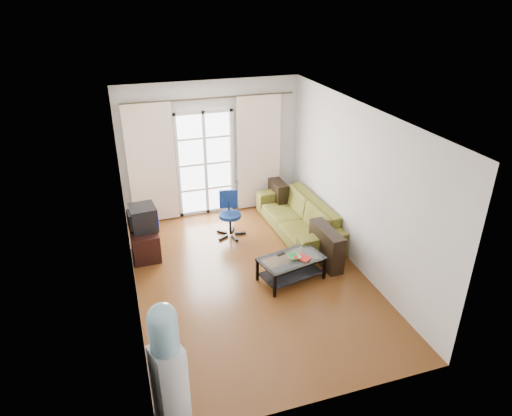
{
  "coord_description": "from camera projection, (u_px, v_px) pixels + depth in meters",
  "views": [
    {
      "loc": [
        -1.8,
        -5.91,
        4.28
      ],
      "look_at": [
        0.21,
        0.35,
        1.06
      ],
      "focal_mm": 32.0,
      "sensor_mm": 36.0,
      "label": 1
    }
  ],
  "objects": [
    {
      "name": "ceiling",
      "position": [
        249.0,
        113.0,
        6.25
      ],
      "size": [
        5.2,
        5.2,
        0.0
      ],
      "primitive_type": "plane",
      "rotation": [
        3.14,
        0.0,
        0.0
      ],
      "color": "white",
      "rests_on": "wall_back"
    },
    {
      "name": "remote",
      "position": [
        281.0,
        254.0,
        7.28
      ],
      "size": [
        0.15,
        0.07,
        0.02
      ],
      "primitive_type": "cube",
      "rotation": [
        0.0,
        0.0,
        0.23
      ],
      "color": "black",
      "rests_on": "coffee_table"
    },
    {
      "name": "wall_front",
      "position": [
        325.0,
        307.0,
        4.62
      ],
      "size": [
        3.6,
        0.02,
        2.7
      ],
      "primitive_type": "cube",
      "color": "silver",
      "rests_on": "floor"
    },
    {
      "name": "radiator",
      "position": [
        252.0,
        193.0,
        9.65
      ],
      "size": [
        0.64,
        0.12,
        0.64
      ],
      "primitive_type": "cube",
      "color": "gray",
      "rests_on": "floor"
    },
    {
      "name": "tv_stand",
      "position": [
        145.0,
        243.0,
        7.91
      ],
      "size": [
        0.47,
        0.69,
        0.5
      ],
      "primitive_type": "cube",
      "rotation": [
        0.0,
        0.0,
        0.03
      ],
      "color": "black",
      "rests_on": "floor"
    },
    {
      "name": "bowl",
      "position": [
        294.0,
        257.0,
        7.18
      ],
      "size": [
        0.2,
        0.2,
        0.05
      ],
      "primitive_type": "imported",
      "rotation": [
        0.0,
        0.0,
        0.0
      ],
      "color": "green",
      "rests_on": "coffee_table"
    },
    {
      "name": "french_door",
      "position": [
        205.0,
        164.0,
        9.1
      ],
      "size": [
        1.16,
        0.06,
        2.15
      ],
      "color": "white",
      "rests_on": "wall_back"
    },
    {
      "name": "water_cooler",
      "position": [
        167.0,
        362.0,
        4.67
      ],
      "size": [
        0.39,
        0.39,
        1.53
      ],
      "rotation": [
        0.0,
        0.0,
        0.31
      ],
      "color": "white",
      "rests_on": "floor"
    },
    {
      "name": "wall_back",
      "position": [
        211.0,
        149.0,
        9.06
      ],
      "size": [
        3.6,
        0.02,
        2.7
      ],
      "primitive_type": "cube",
      "color": "silver",
      "rests_on": "floor"
    },
    {
      "name": "crt_tv",
      "position": [
        142.0,
        218.0,
        7.77
      ],
      "size": [
        0.51,
        0.51,
        0.43
      ],
      "rotation": [
        0.0,
        0.0,
        0.1
      ],
      "color": "black",
      "rests_on": "tv_stand"
    },
    {
      "name": "floor",
      "position": [
        250.0,
        277.0,
        7.43
      ],
      "size": [
        5.2,
        5.2,
        0.0
      ],
      "primitive_type": "plane",
      "color": "brown",
      "rests_on": "ground"
    },
    {
      "name": "wall_right",
      "position": [
        357.0,
        188.0,
        7.33
      ],
      "size": [
        0.02,
        5.2,
        2.7
      ],
      "primitive_type": "cube",
      "color": "silver",
      "rests_on": "floor"
    },
    {
      "name": "sofa",
      "position": [
        298.0,
        217.0,
        8.65
      ],
      "size": [
        2.32,
        1.04,
        0.66
      ],
      "primitive_type": "imported",
      "rotation": [
        0.0,
        0.0,
        -1.54
      ],
      "color": "olive",
      "rests_on": "floor"
    },
    {
      "name": "curtain_rod",
      "position": [
        210.0,
        98.0,
        8.53
      ],
      "size": [
        3.3,
        0.04,
        0.04
      ],
      "primitive_type": "cylinder",
      "rotation": [
        0.0,
        1.57,
        0.0
      ],
      "color": "#4C3F2D",
      "rests_on": "wall_back"
    },
    {
      "name": "curtain_right",
      "position": [
        259.0,
        153.0,
        9.29
      ],
      "size": [
        0.9,
        0.07,
        2.35
      ],
      "primitive_type": "cube",
      "color": "#FFE8CD",
      "rests_on": "curtain_rod"
    },
    {
      "name": "wall_left",
      "position": [
        126.0,
        219.0,
        6.35
      ],
      "size": [
        0.02,
        5.2,
        2.7
      ],
      "primitive_type": "cube",
      "color": "silver",
      "rests_on": "floor"
    },
    {
      "name": "coffee_table",
      "position": [
        291.0,
        266.0,
        7.26
      ],
      "size": [
        1.11,
        0.78,
        0.41
      ],
      "rotation": [
        0.0,
        0.0,
        0.22
      ],
      "color": "silver",
      "rests_on": "floor"
    },
    {
      "name": "book",
      "position": [
        300.0,
        260.0,
        7.11
      ],
      "size": [
        0.4,
        0.4,
        0.02
      ],
      "primitive_type": "imported",
      "rotation": [
        0.0,
        0.0,
        0.6
      ],
      "color": "#A13313",
      "rests_on": "coffee_table"
    },
    {
      "name": "task_chair",
      "position": [
        230.0,
        223.0,
        8.59
      ],
      "size": [
        0.65,
        0.65,
        0.86
      ],
      "rotation": [
        0.0,
        0.0,
        -0.13
      ],
      "color": "black",
      "rests_on": "floor"
    },
    {
      "name": "curtain_left",
      "position": [
        152.0,
        165.0,
        8.7
      ],
      "size": [
        0.9,
        0.07,
        2.35
      ],
      "primitive_type": "cube",
      "color": "#FFE8CD",
      "rests_on": "curtain_rod"
    }
  ]
}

